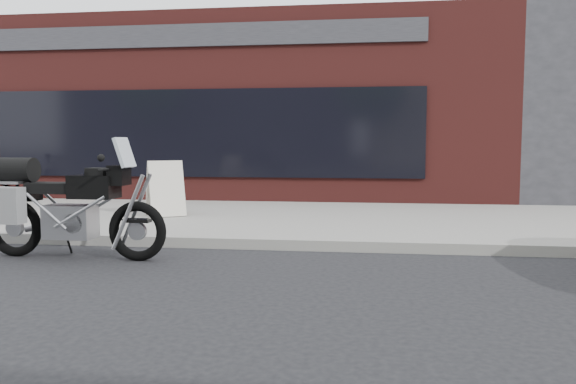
{
  "coord_description": "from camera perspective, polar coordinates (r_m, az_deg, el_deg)",
  "views": [
    {
      "loc": [
        1.64,
        -3.54,
        1.48
      ],
      "look_at": [
        0.7,
        3.57,
        0.85
      ],
      "focal_mm": 35.0,
      "sensor_mm": 36.0,
      "label": 1
    }
  ],
  "objects": [
    {
      "name": "motorcycle",
      "position": [
        7.72,
        -22.04,
        -1.37
      ],
      "size": [
        2.46,
        0.79,
        1.55
      ],
      "rotation": [
        0.0,
        0.0,
        -0.03
      ],
      "color": "black",
      "rests_on": "ground"
    },
    {
      "name": "storefront",
      "position": [
        17.91,
        -4.21,
        7.46
      ],
      "size": [
        14.0,
        10.07,
        4.5
      ],
      "color": "#581F1C",
      "rests_on": "ground"
    },
    {
      "name": "sandwich_sign",
      "position": [
        10.5,
        -12.36,
        0.38
      ],
      "size": [
        0.84,
        0.83,
        1.01
      ],
      "rotation": [
        0.0,
        0.0,
        0.58
      ],
      "color": "beige",
      "rests_on": "near_sidewalk"
    },
    {
      "name": "near_sidewalk",
      "position": [
        10.75,
        -1.28,
        -2.49
      ],
      "size": [
        44.0,
        6.0,
        0.15
      ],
      "primitive_type": "cube",
      "color": "gray",
      "rests_on": "ground"
    },
    {
      "name": "ground",
      "position": [
        4.17,
        -16.84,
        -15.98
      ],
      "size": [
        120.0,
        120.0,
        0.0
      ],
      "primitive_type": "plane",
      "color": "black",
      "rests_on": "ground"
    }
  ]
}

